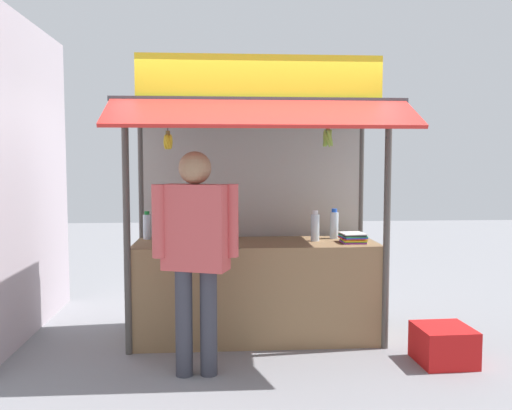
# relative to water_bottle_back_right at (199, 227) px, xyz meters

# --- Properties ---
(ground_plane) EXTENTS (20.00, 20.00, 0.00)m
(ground_plane) POSITION_rel_water_bottle_back_right_xyz_m (0.54, -0.21, -1.04)
(ground_plane) COLOR gray
(stall_counter) EXTENTS (2.27, 0.75, 0.92)m
(stall_counter) POSITION_rel_water_bottle_back_right_xyz_m (0.54, -0.21, -0.58)
(stall_counter) COLOR olive
(stall_counter) RESTS_ON ground
(stall_structure) EXTENTS (2.47, 1.64, 2.55)m
(stall_structure) POSITION_rel_water_bottle_back_right_xyz_m (0.54, -0.08, 0.52)
(stall_structure) COLOR #4C4742
(stall_structure) RESTS_ON ground
(water_bottle_back_right) EXTENTS (0.07, 0.07, 0.26)m
(water_bottle_back_right) POSITION_rel_water_bottle_back_right_xyz_m (0.00, 0.00, 0.00)
(water_bottle_back_right) COLOR silver
(water_bottle_back_right) RESTS_ON stall_counter
(water_bottle_right) EXTENTS (0.08, 0.08, 0.29)m
(water_bottle_right) POSITION_rel_water_bottle_back_right_xyz_m (1.11, -0.18, 0.01)
(water_bottle_right) COLOR silver
(water_bottle_right) RESTS_ON stall_counter
(water_bottle_mid_left) EXTENTS (0.08, 0.08, 0.30)m
(water_bottle_mid_left) POSITION_rel_water_bottle_back_right_xyz_m (1.33, -0.02, 0.02)
(water_bottle_mid_left) COLOR silver
(water_bottle_mid_left) RESTS_ON stall_counter
(water_bottle_rear_center) EXTENTS (0.08, 0.08, 0.27)m
(water_bottle_rear_center) POSITION_rel_water_bottle_back_right_xyz_m (-0.51, 0.06, 0.01)
(water_bottle_rear_center) COLOR silver
(water_bottle_rear_center) RESTS_ON stall_counter
(water_bottle_far_right) EXTENTS (0.06, 0.06, 0.23)m
(water_bottle_far_right) POSITION_rel_water_bottle_back_right_xyz_m (-0.19, 0.08, -0.02)
(water_bottle_far_right) COLOR silver
(water_bottle_far_right) RESTS_ON stall_counter
(magazine_stack_back_left) EXTENTS (0.21, 0.32, 0.05)m
(magazine_stack_back_left) POSITION_rel_water_bottle_back_right_xyz_m (-0.15, -0.51, -0.10)
(magazine_stack_back_left) COLOR red
(magazine_stack_back_left) RESTS_ON stall_counter
(magazine_stack_front_right) EXTENTS (0.24, 0.28, 0.09)m
(magazine_stack_front_right) POSITION_rel_water_bottle_back_right_xyz_m (1.44, -0.30, -0.08)
(magazine_stack_front_right) COLOR purple
(magazine_stack_front_right) RESTS_ON stall_counter
(banana_bunch_leftmost) EXTENTS (0.08, 0.08, 0.30)m
(banana_bunch_leftmost) POSITION_rel_water_bottle_back_right_xyz_m (-0.22, -0.68, 0.80)
(banana_bunch_leftmost) COLOR #332D23
(banana_bunch_rightmost) EXTENTS (0.10, 0.10, 0.28)m
(banana_bunch_rightmost) POSITION_rel_water_bottle_back_right_xyz_m (1.12, -0.68, 0.84)
(banana_bunch_rightmost) COLOR #332D23
(vendor_person) EXTENTS (0.66, 0.37, 1.75)m
(vendor_person) POSITION_rel_water_bottle_back_right_xyz_m (0.02, -1.09, 0.01)
(vendor_person) COLOR #383842
(vendor_person) RESTS_ON ground
(plastic_crate) EXTENTS (0.45, 0.45, 0.31)m
(plastic_crate) POSITION_rel_water_bottle_back_right_xyz_m (2.06, -0.97, -0.89)
(plastic_crate) COLOR red
(plastic_crate) RESTS_ON ground
(neighbour_wall) EXTENTS (0.20, 2.40, 3.02)m
(neighbour_wall) POSITION_rel_water_bottle_back_right_xyz_m (-1.71, 0.09, 0.47)
(neighbour_wall) COLOR #BAACB6
(neighbour_wall) RESTS_ON ground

